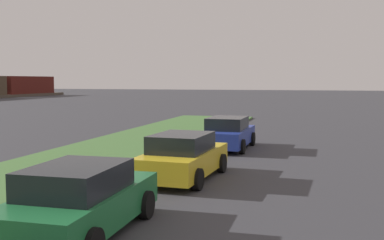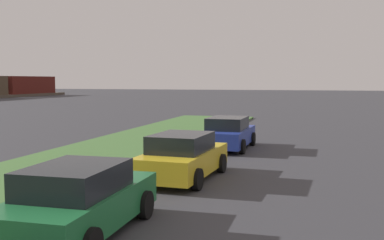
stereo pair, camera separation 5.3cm
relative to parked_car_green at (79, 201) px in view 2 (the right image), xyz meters
The scene contains 3 objects.
parked_car_green is the anchor object (origin of this frame).
parked_car_yellow 5.71m from the parked_car_green, ahead, with size 4.39×2.19×1.47m.
parked_car_blue 12.48m from the parked_car_green, ahead, with size 4.33×2.08×1.47m.
Camera 2 is at (2.03, -2.32, 3.15)m, focal length 43.10 mm.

